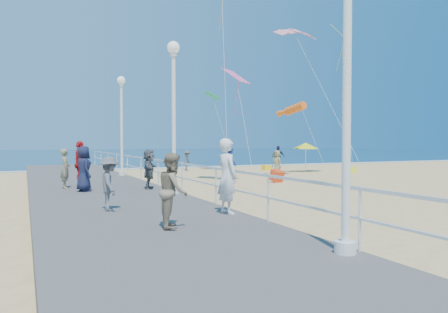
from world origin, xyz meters
name	(u,v)px	position (x,y,z in m)	size (l,w,h in m)	color
ground	(301,197)	(0.00, 0.00, 0.00)	(160.00, 160.00, 0.00)	#EBC37B
ocean	(88,154)	(0.00, 65.00, 0.01)	(160.00, 90.00, 0.05)	#0C2C4C
surf_line	(159,168)	(0.00, 20.50, 0.03)	(160.00, 1.20, 0.04)	white
boardwalk	(112,203)	(-7.50, 0.00, 0.20)	(5.00, 44.00, 0.40)	#625D59
railing	(182,169)	(-5.05, 0.00, 1.25)	(0.05, 42.00, 0.55)	white
lamp_post_near	(347,53)	(-5.35, -9.00, 3.66)	(0.44, 0.44, 5.32)	white
lamp_post_mid	(174,101)	(-5.35, 0.00, 3.66)	(0.44, 0.44, 5.32)	white
lamp_post_far	(121,115)	(-5.35, 9.00, 3.66)	(0.44, 0.44, 5.32)	white
woman_holding_toddler	(227,176)	(-5.46, -4.64, 1.36)	(0.70, 0.46, 1.91)	white
toddler_held	(230,164)	(-5.31, -4.49, 1.66)	(0.40, 0.31, 0.82)	blue
spectator_1	(173,190)	(-7.25, -5.77, 1.20)	(0.78, 0.60, 1.60)	gray
spectator_2	(109,184)	(-8.08, -2.91, 1.12)	(0.93, 0.53, 1.44)	#57575C
spectator_3	(80,164)	(-8.07, 3.94, 1.33)	(1.08, 0.45, 1.85)	red
spectator_4	(84,169)	(-8.15, 2.04, 1.23)	(0.81, 0.53, 1.67)	#181C36
spectator_5	(149,169)	(-5.74, 1.89, 1.16)	(1.41, 0.45, 1.53)	#525357
spectator_6	(65,168)	(-8.66, 3.51, 1.18)	(0.57, 0.37, 1.55)	#84785B
beach_walker_a	(187,160)	(1.23, 16.94, 0.77)	(1.00, 0.58, 1.55)	#4F4F54
beach_walker_b	(278,157)	(9.61, 17.28, 0.93)	(1.08, 0.45, 1.85)	#1B1C3B
beach_walker_c	(277,163)	(4.81, 9.68, 0.83)	(0.81, 0.53, 1.67)	#807F59
box_kite	(277,177)	(2.36, 5.70, 0.30)	(0.55, 0.55, 0.60)	red
beach_umbrella	(306,146)	(8.46, 11.66, 1.91)	(1.90, 1.90, 2.14)	white
beach_chair_left	(351,170)	(11.10, 9.88, 0.20)	(0.55, 0.55, 0.40)	#E7F91A
beach_chair_right	(266,168)	(6.90, 14.66, 0.20)	(0.55, 0.55, 0.40)	yellow
kite_parafoil	(296,31)	(4.38, 6.96, 8.68)	(2.59, 0.90, 0.30)	red
kite_windsock	(295,109)	(6.96, 10.81, 4.50)	(0.56, 0.56, 2.83)	#FF6215
kite_diamond_pink	(236,76)	(0.15, 6.25, 5.69)	(1.39, 1.39, 0.02)	#F85B9D
kite_diamond_multi	(341,34)	(8.59, 8.08, 9.16)	(1.48, 1.48, 0.02)	#1C7AF0
kite_diamond_green	(212,95)	(2.65, 15.37, 5.65)	(1.14, 1.14, 0.02)	#29C070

